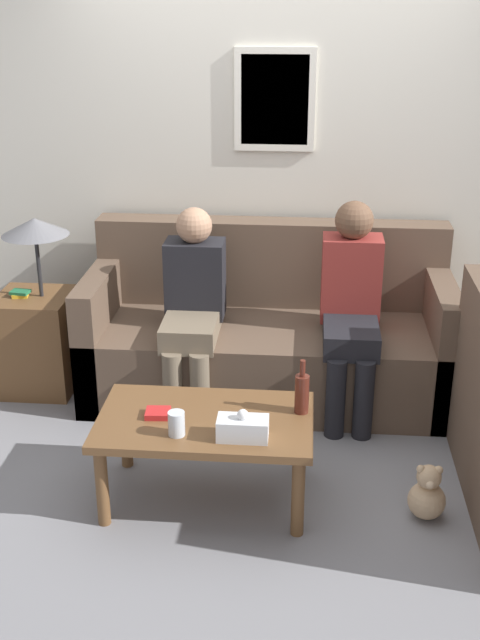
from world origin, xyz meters
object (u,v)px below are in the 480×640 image
wine_bottle (302,393)px  coffee_table (205,429)px  couch_main (268,338)px  person_right (351,302)px  person_left (193,302)px  drinking_glass (176,424)px  teddy_bear (427,495)px

wine_bottle → coffee_table: bearing=-167.7°
couch_main → person_right: bearing=-21.3°
person_right → person_left: bearing=-178.4°
coffee_table → wine_bottle: bearing=12.3°
drinking_glass → person_left: (-0.08, 1.13, 0.14)m
couch_main → wine_bottle: couch_main is taller
drinking_glass → person_right: bearing=54.7°
couch_main → person_left: (-0.43, -0.21, 0.30)m
wine_bottle → person_left: (-0.64, 0.87, 0.10)m
teddy_bear → person_right: bearing=107.7°
wine_bottle → teddy_bear: (0.60, -0.17, -0.42)m
wine_bottle → teddy_bear: size_ratio=0.97×
person_left → teddy_bear: 1.70m
coffee_table → teddy_bear: 1.08m
drinking_glass → person_right: person_right is taller
couch_main → wine_bottle: size_ratio=7.94×
couch_main → person_right: person_right is taller
couch_main → teddy_bear: bearing=-56.8°
couch_main → person_right: size_ratio=1.77×
person_left → person_right: (0.90, 0.02, 0.02)m
drinking_glass → person_left: person_left is taller
teddy_bear → couch_main: bearing=123.2°
couch_main → person_left: size_ratio=1.85×
couch_main → drinking_glass: couch_main is taller
person_left → person_right: person_right is taller
person_right → teddy_bear: size_ratio=4.36×
coffee_table → teddy_bear: size_ratio=3.64×
coffee_table → wine_bottle: 0.49m
coffee_table → teddy_bear: (1.05, -0.07, -0.26)m
drinking_glass → person_left: bearing=94.3°
person_left → teddy_bear: size_ratio=4.18×
teddy_bear → drinking_glass: bearing=-175.3°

